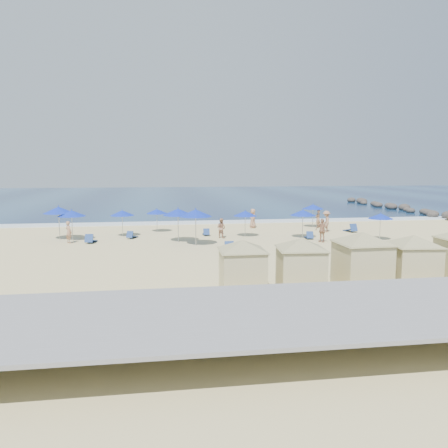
{
  "coord_description": "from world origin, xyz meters",
  "views": [
    {
      "loc": [
        -6.48,
        -27.61,
        5.5
      ],
      "look_at": [
        -1.9,
        3.0,
        1.48
      ],
      "focal_mm": 35.0,
      "sensor_mm": 36.0,
      "label": 1
    }
  ],
  "objects_px": {
    "umbrella_0": "(59,210)",
    "umbrella_9": "(381,216)",
    "umbrella_4": "(157,211)",
    "umbrella_2": "(122,213)",
    "rock_jetty": "(396,207)",
    "umbrella_6": "(245,213)",
    "beachgoer_4": "(253,218)",
    "beachgoer_0": "(69,232)",
    "trash_bin": "(299,261)",
    "umbrella_3": "(178,212)",
    "cabana_1": "(301,258)",
    "cabana_2": "(362,253)",
    "beachgoer_3": "(326,221)",
    "umbrella_7": "(313,207)",
    "umbrella_5": "(196,213)",
    "umbrella_8": "(303,213)",
    "beachgoer_1": "(221,228)",
    "beachgoer_5": "(318,219)",
    "cabana_3": "(413,254)",
    "beachgoer_2": "(322,230)",
    "umbrella_1": "(72,213)",
    "cabana_0": "(242,260)"
  },
  "relations": [
    {
      "from": "umbrella_0",
      "to": "umbrella_9",
      "type": "bearing_deg",
      "value": -9.21
    },
    {
      "from": "umbrella_4",
      "to": "umbrella_2",
      "type": "bearing_deg",
      "value": -142.2
    },
    {
      "from": "rock_jetty",
      "to": "umbrella_6",
      "type": "height_order",
      "value": "umbrella_6"
    },
    {
      "from": "umbrella_6",
      "to": "beachgoer_4",
      "type": "height_order",
      "value": "umbrella_6"
    },
    {
      "from": "umbrella_0",
      "to": "beachgoer_0",
      "type": "bearing_deg",
      "value": -59.77
    },
    {
      "from": "trash_bin",
      "to": "umbrella_3",
      "type": "distance_m",
      "value": 11.48
    },
    {
      "from": "cabana_1",
      "to": "umbrella_9",
      "type": "xyz_separation_m",
      "value": [
        10.38,
        12.38,
        0.33
      ]
    },
    {
      "from": "cabana_2",
      "to": "beachgoer_3",
      "type": "relative_size",
      "value": 2.5
    },
    {
      "from": "rock_jetty",
      "to": "beachgoer_3",
      "type": "relative_size",
      "value": 14.5
    },
    {
      "from": "umbrella_6",
      "to": "umbrella_9",
      "type": "bearing_deg",
      "value": -17.94
    },
    {
      "from": "umbrella_7",
      "to": "beachgoer_0",
      "type": "distance_m",
      "value": 21.35
    },
    {
      "from": "umbrella_3",
      "to": "beachgoer_4",
      "type": "height_order",
      "value": "umbrella_3"
    },
    {
      "from": "umbrella_5",
      "to": "cabana_2",
      "type": "bearing_deg",
      "value": -61.95
    },
    {
      "from": "umbrella_8",
      "to": "umbrella_0",
      "type": "bearing_deg",
      "value": 173.53
    },
    {
      "from": "cabana_1",
      "to": "beachgoer_1",
      "type": "xyz_separation_m",
      "value": [
        -1.4,
        15.27,
        -0.74
      ]
    },
    {
      "from": "umbrella_6",
      "to": "beachgoer_0",
      "type": "bearing_deg",
      "value": -175.65
    },
    {
      "from": "cabana_2",
      "to": "beachgoer_5",
      "type": "relative_size",
      "value": 2.76
    },
    {
      "from": "umbrella_6",
      "to": "trash_bin",
      "type": "bearing_deg",
      "value": -86.11
    },
    {
      "from": "cabana_2",
      "to": "cabana_3",
      "type": "relative_size",
      "value": 1.09
    },
    {
      "from": "cabana_1",
      "to": "cabana_3",
      "type": "distance_m",
      "value": 5.4
    },
    {
      "from": "beachgoer_2",
      "to": "umbrella_8",
      "type": "bearing_deg",
      "value": 163.02
    },
    {
      "from": "umbrella_9",
      "to": "beachgoer_0",
      "type": "bearing_deg",
      "value": 174.66
    },
    {
      "from": "beachgoer_0",
      "to": "beachgoer_3",
      "type": "distance_m",
      "value": 20.84
    },
    {
      "from": "beachgoer_0",
      "to": "umbrella_0",
      "type": "bearing_deg",
      "value": -12.7
    },
    {
      "from": "trash_bin",
      "to": "umbrella_1",
      "type": "relative_size",
      "value": 0.34
    },
    {
      "from": "trash_bin",
      "to": "cabana_2",
      "type": "relative_size",
      "value": 0.17
    },
    {
      "from": "cabana_3",
      "to": "beachgoer_0",
      "type": "distance_m",
      "value": 23.28
    },
    {
      "from": "umbrella_6",
      "to": "umbrella_9",
      "type": "relative_size",
      "value": 1.01
    },
    {
      "from": "umbrella_8",
      "to": "trash_bin",
      "type": "bearing_deg",
      "value": -109.73
    },
    {
      "from": "umbrella_8",
      "to": "cabana_2",
      "type": "bearing_deg",
      "value": -97.98
    },
    {
      "from": "umbrella_1",
      "to": "umbrella_5",
      "type": "xyz_separation_m",
      "value": [
        9.09,
        -3.5,
        0.25
      ]
    },
    {
      "from": "trash_bin",
      "to": "cabana_0",
      "type": "height_order",
      "value": "cabana_0"
    },
    {
      "from": "cabana_0",
      "to": "umbrella_5",
      "type": "bearing_deg",
      "value": 94.94
    },
    {
      "from": "umbrella_4",
      "to": "beachgoer_5",
      "type": "bearing_deg",
      "value": 1.86
    },
    {
      "from": "rock_jetty",
      "to": "cabana_3",
      "type": "xyz_separation_m",
      "value": [
        -18.89,
        -34.24,
        1.16
      ]
    },
    {
      "from": "umbrella_3",
      "to": "beachgoer_2",
      "type": "xyz_separation_m",
      "value": [
        10.53,
        -1.59,
        -1.37
      ]
    },
    {
      "from": "umbrella_6",
      "to": "beachgoer_2",
      "type": "distance_m",
      "value": 6.18
    },
    {
      "from": "umbrella_3",
      "to": "cabana_1",
      "type": "bearing_deg",
      "value": -70.81
    },
    {
      "from": "umbrella_9",
      "to": "umbrella_7",
      "type": "bearing_deg",
      "value": 108.32
    },
    {
      "from": "rock_jetty",
      "to": "umbrella_0",
      "type": "height_order",
      "value": "umbrella_0"
    },
    {
      "from": "beachgoer_0",
      "to": "beachgoer_2",
      "type": "height_order",
      "value": "beachgoer_2"
    },
    {
      "from": "umbrella_4",
      "to": "beachgoer_3",
      "type": "bearing_deg",
      "value": -8.71
    },
    {
      "from": "umbrella_7",
      "to": "umbrella_8",
      "type": "bearing_deg",
      "value": -116.72
    },
    {
      "from": "umbrella_9",
      "to": "beachgoer_4",
      "type": "xyz_separation_m",
      "value": [
        -8.1,
        8.12,
        -0.96
      ]
    },
    {
      "from": "rock_jetty",
      "to": "beachgoer_5",
      "type": "distance_m",
      "value": 21.7
    },
    {
      "from": "umbrella_7",
      "to": "umbrella_0",
      "type": "bearing_deg",
      "value": -170.12
    },
    {
      "from": "umbrella_2",
      "to": "umbrella_8",
      "type": "xyz_separation_m",
      "value": [
        13.99,
        -2.92,
        0.11
      ]
    },
    {
      "from": "rock_jetty",
      "to": "umbrella_2",
      "type": "relative_size",
      "value": 12.18
    },
    {
      "from": "beachgoer_1",
      "to": "beachgoer_4",
      "type": "bearing_deg",
      "value": -83.19
    },
    {
      "from": "beachgoer_5",
      "to": "umbrella_6",
      "type": "bearing_deg",
      "value": -6.19
    }
  ]
}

